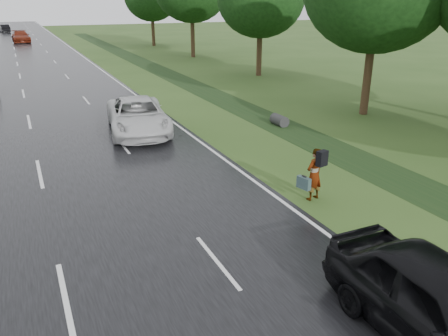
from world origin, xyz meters
name	(u,v)px	position (x,y,z in m)	size (l,w,h in m)	color
ground	(66,303)	(0.00, 0.00, 0.00)	(220.00, 220.00, 0.00)	#2E4A1A
road	(16,58)	(0.00, 45.00, 0.02)	(14.00, 180.00, 0.04)	black
edge_stripe_east	(81,55)	(6.75, 45.00, 0.04)	(0.12, 180.00, 0.01)	silver
center_line	(16,58)	(0.00, 45.00, 0.04)	(0.12, 180.00, 0.01)	silver
drainage_ditch	(211,93)	(11.50, 18.71, 0.04)	(2.20, 120.00, 0.56)	black
pedestrian	(314,174)	(7.76, 2.01, 0.88)	(0.86, 0.65, 1.71)	#A5998C
white_pickup	(138,116)	(4.68, 11.70, 0.83)	(2.64, 5.71, 1.59)	silver
dark_sedan	(444,309)	(6.00, -4.23, 0.89)	(2.00, 4.98, 1.70)	black
far_car_red	(21,37)	(1.18, 64.79, 0.86)	(2.31, 5.67, 1.65)	#661B0B
far_car_dark	(4,28)	(-1.00, 89.01, 0.76)	(1.53, 4.39, 1.45)	black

